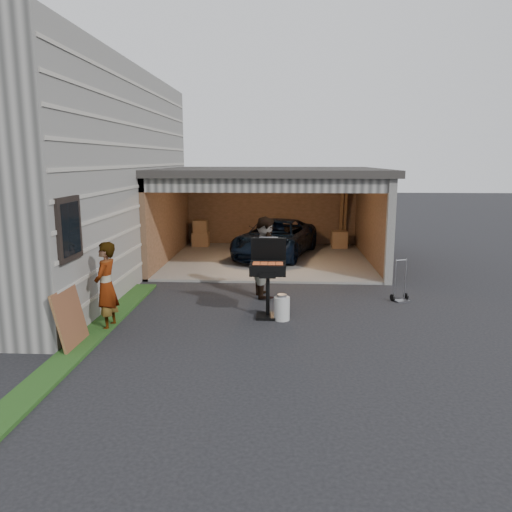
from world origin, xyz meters
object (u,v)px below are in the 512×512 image
at_px(man, 266,257).
at_px(plywood_panel, 70,318).
at_px(bbq_grill, 268,271).
at_px(hand_truck, 401,293).
at_px(woman, 106,286).
at_px(propane_tank, 282,308).
at_px(minivan, 276,240).

height_order(man, plywood_panel, man).
bearing_deg(bbq_grill, hand_truck, 24.14).
height_order(woman, man, man).
relative_size(man, propane_tank, 3.96).
height_order(minivan, man, man).
height_order(woman, hand_truck, woman).
height_order(minivan, hand_truck, minivan).
bearing_deg(hand_truck, propane_tank, -171.58).
relative_size(minivan, woman, 2.55).
relative_size(bbq_grill, propane_tank, 3.38).
distance_m(man, plywood_panel, 4.74).
height_order(propane_tank, plywood_panel, plywood_panel).
bearing_deg(bbq_grill, minivan, 89.53).
bearing_deg(woman, hand_truck, 113.44).
distance_m(woman, man, 3.84).
distance_m(woman, propane_tank, 3.42).
bearing_deg(hand_truck, woman, 179.72).
distance_m(bbq_grill, plywood_panel, 3.82).
distance_m(man, hand_truck, 3.18).
relative_size(bbq_grill, hand_truck, 1.66).
bearing_deg(propane_tank, bbq_grill, 148.39).
distance_m(minivan, woman, 7.75).
relative_size(minivan, bbq_grill, 2.67).
xyz_separation_m(minivan, plywood_panel, (-3.35, -8.07, -0.08)).
distance_m(woman, hand_truck, 6.42).
relative_size(plywood_panel, hand_truck, 1.09).
xyz_separation_m(minivan, woman, (-3.05, -7.12, 0.24)).
distance_m(minivan, plywood_panel, 8.74).
xyz_separation_m(woman, hand_truck, (5.98, 2.25, -0.65)).
bearing_deg(woman, propane_tank, 105.48).
relative_size(woman, plywood_panel, 1.60).
relative_size(man, hand_truck, 1.95).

